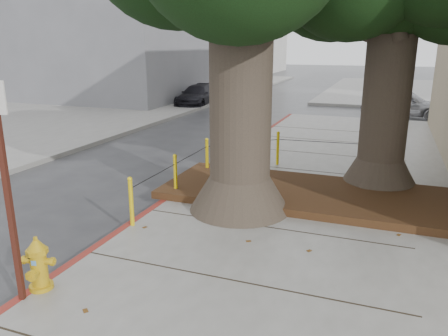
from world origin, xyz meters
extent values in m
plane|color=#28282B|center=(0.00, 0.00, 0.00)|extent=(140.00, 140.00, 0.00)
cube|color=slate|center=(6.00, 30.00, 0.07)|extent=(16.00, 20.00, 0.15)
cube|color=slate|center=(-14.00, 10.00, 0.07)|extent=(14.00, 60.00, 0.15)
cube|color=maroon|center=(-2.00, 2.50, 0.07)|extent=(0.14, 26.00, 0.16)
cube|color=black|center=(0.90, 3.90, 0.23)|extent=(6.40, 2.60, 0.16)
cube|color=slate|center=(-15.00, 22.00, 6.00)|extent=(12.00, 16.00, 12.00)
cube|color=silver|center=(-17.00, 45.00, 7.50)|extent=(12.00, 18.00, 15.00)
cone|color=#4C3F33|center=(-0.30, 2.70, 0.50)|extent=(2.04, 2.04, 0.70)
cylinder|color=#4C3F33|center=(-0.30, 2.70, 2.53)|extent=(1.20, 1.20, 4.22)
cone|color=#4C3F33|center=(2.30, 5.20, 0.50)|extent=(1.77, 1.77, 0.70)
cylinder|color=#4C3F33|center=(2.30, 5.20, 2.32)|extent=(1.04, 1.04, 3.84)
cylinder|color=#DDBB0C|center=(-1.90, 1.20, 0.60)|extent=(0.08, 0.08, 0.90)
sphere|color=#DDBB0C|center=(-1.90, 1.20, 1.05)|extent=(0.09, 0.09, 0.09)
cylinder|color=#DDBB0C|center=(-1.90, 3.00, 0.60)|extent=(0.08, 0.08, 0.90)
sphere|color=#DDBB0C|center=(-1.90, 3.00, 1.05)|extent=(0.09, 0.09, 0.09)
cylinder|color=#DDBB0C|center=(-1.90, 4.80, 0.60)|extent=(0.08, 0.08, 0.90)
sphere|color=#DDBB0C|center=(-1.90, 4.80, 1.05)|extent=(0.09, 0.09, 0.09)
cylinder|color=#DDBB0C|center=(-0.40, 6.30, 0.60)|extent=(0.08, 0.08, 0.90)
sphere|color=#DDBB0C|center=(-0.40, 6.30, 1.05)|extent=(0.09, 0.09, 0.09)
cylinder|color=#DDBB0C|center=(1.80, 6.50, 0.60)|extent=(0.08, 0.08, 0.90)
sphere|color=#DDBB0C|center=(1.80, 6.50, 1.05)|extent=(0.09, 0.09, 0.09)
cylinder|color=black|center=(-1.90, 2.10, 0.87)|extent=(0.02, 1.80, 0.02)
cylinder|color=black|center=(-1.90, 3.90, 0.87)|extent=(0.02, 1.80, 0.02)
cylinder|color=black|center=(-1.15, 5.55, 0.87)|extent=(1.51, 1.51, 0.02)
cylinder|color=black|center=(0.70, 6.40, 0.87)|extent=(2.20, 0.22, 0.02)
cylinder|color=gold|center=(-1.90, -1.13, 0.18)|extent=(0.39, 0.39, 0.06)
cylinder|color=gold|center=(-1.90, -1.13, 0.45)|extent=(0.27, 0.27, 0.50)
cylinder|color=gold|center=(-1.90, -1.13, 0.71)|extent=(0.35, 0.35, 0.07)
cone|color=gold|center=(-1.90, -1.13, 0.81)|extent=(0.33, 0.33, 0.14)
cylinder|color=gold|center=(-1.90, -1.13, 0.90)|extent=(0.07, 0.07, 0.05)
cylinder|color=gold|center=(-2.03, -1.16, 0.57)|extent=(0.16, 0.12, 0.09)
cylinder|color=gold|center=(-1.77, -1.10, 0.57)|extent=(0.16, 0.12, 0.09)
cylinder|color=gold|center=(-1.87, -1.25, 0.45)|extent=(0.16, 0.17, 0.13)
cube|color=#5999D8|center=(-1.87, -1.24, 0.59)|extent=(0.07, 0.02, 0.07)
cube|color=#471911|center=(-1.95, -1.42, 1.56)|extent=(0.08, 0.08, 2.83)
imported|color=#9C9DA1|center=(3.06, 17.49, 0.66)|extent=(4.05, 2.08, 1.32)
imported|color=black|center=(-7.86, 17.60, 0.57)|extent=(1.84, 4.05, 1.15)
camera|label=1|loc=(2.35, -5.25, 3.41)|focal=35.00mm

